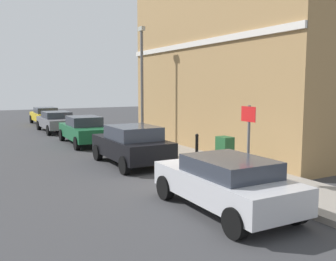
% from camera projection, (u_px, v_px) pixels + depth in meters
% --- Properties ---
extents(ground, '(80.00, 80.00, 0.00)m').
position_uv_depth(ground, '(181.00, 180.00, 11.91)').
color(ground, '#38383A').
extents(sidewalk, '(2.42, 30.00, 0.15)m').
position_uv_depth(sidewalk, '(152.00, 147.00, 18.06)').
color(sidewalk, gray).
rests_on(sidewalk, ground).
extents(corner_building, '(6.87, 12.26, 8.06)m').
position_uv_depth(corner_building, '(253.00, 65.00, 18.18)').
color(corner_building, '#9E7A4C').
rests_on(corner_building, ground).
extents(car_silver, '(1.92, 4.05, 1.33)m').
position_uv_depth(car_silver, '(225.00, 182.00, 8.90)').
color(car_silver, '#B7B7BC').
rests_on(car_silver, ground).
extents(car_black, '(1.97, 3.92, 1.50)m').
position_uv_depth(car_black, '(132.00, 144.00, 14.19)').
color(car_black, black).
rests_on(car_black, ground).
extents(car_green, '(1.92, 4.54, 1.44)m').
position_uv_depth(car_green, '(84.00, 130.00, 19.25)').
color(car_green, '#195933').
rests_on(car_green, ground).
extents(car_grey, '(1.92, 4.42, 1.33)m').
position_uv_depth(car_grey, '(57.00, 121.00, 24.40)').
color(car_grey, slate).
rests_on(car_grey, ground).
extents(car_yellow, '(1.82, 4.42, 1.35)m').
position_uv_depth(car_yellow, '(45.00, 115.00, 29.01)').
color(car_yellow, gold).
rests_on(car_yellow, ground).
extents(utility_cabinet, '(0.46, 0.61, 1.15)m').
position_uv_depth(utility_cabinet, '(225.00, 155.00, 12.60)').
color(utility_cabinet, '#1E4C28').
rests_on(utility_cabinet, sidewalk).
extents(bollard_near_cabinet, '(0.14, 0.14, 1.04)m').
position_uv_depth(bollard_near_cabinet, '(197.00, 146.00, 14.26)').
color(bollard_near_cabinet, black).
rests_on(bollard_near_cabinet, sidewalk).
extents(bollard_far_kerb, '(0.14, 0.14, 1.04)m').
position_uv_depth(bollard_far_kerb, '(161.00, 142.00, 15.21)').
color(bollard_far_kerb, black).
rests_on(bollard_far_kerb, sidewalk).
extents(street_sign, '(0.08, 0.60, 2.30)m').
position_uv_depth(street_sign, '(248.00, 133.00, 10.72)').
color(street_sign, '#59595B').
rests_on(street_sign, sidewalk).
extents(lamppost, '(0.20, 0.44, 5.72)m').
position_uv_depth(lamppost, '(142.00, 80.00, 18.41)').
color(lamppost, '#59595B').
rests_on(lamppost, sidewalk).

